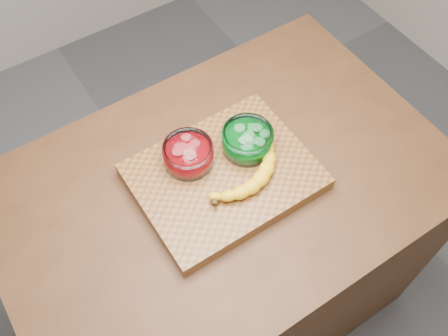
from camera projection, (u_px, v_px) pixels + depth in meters
ground at (224, 296)px, 2.06m from camera, size 3.50×3.50×0.00m
counter at (224, 251)px, 1.69m from camera, size 1.20×0.80×0.90m
cutting_board at (224, 176)px, 1.29m from camera, size 0.45×0.35×0.04m
bowl_red at (188, 154)px, 1.27m from camera, size 0.13×0.13×0.06m
bowl_green at (247, 140)px, 1.30m from camera, size 0.13×0.13×0.06m
banana at (244, 170)px, 1.26m from camera, size 0.27×0.16×0.04m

